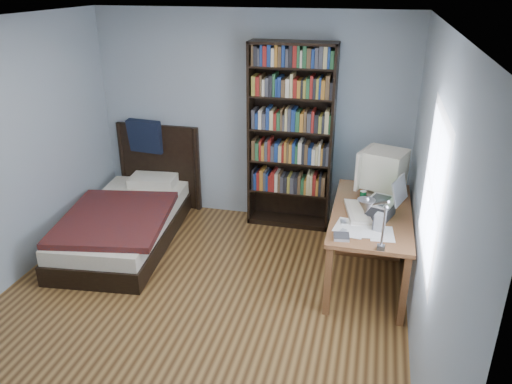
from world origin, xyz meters
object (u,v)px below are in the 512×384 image
Objects in this scene: soda_can at (363,197)px; bookshelf at (291,138)px; desk at (370,222)px; bed at (129,217)px; crt_monitor at (382,169)px; desk_lamp at (369,211)px; laptop at (383,206)px; keyboard at (358,212)px; speaker at (380,222)px.

bookshelf is at bearing 138.06° from soda_can.
soda_can is (-0.10, -0.22, 0.37)m from desk.
bed is (-2.72, -0.23, -0.16)m from desk.
bookshelf is at bearing 152.84° from crt_monitor.
laptop is at bearing 83.02° from desk_lamp.
soda_can is at bearing -41.94° from bookshelf.
bed is at bearing 153.97° from desk_lamp.
laptop is 2.88m from bed.
bookshelf is 2.09m from bed.
desk is 0.62m from keyboard.
keyboard is at bearing -6.06° from bed.
bed reaches higher than keyboard.
crt_monitor is 1.04× the size of keyboard.
soda_can reaches higher than desk.
bookshelf is at bearing 149.65° from desk.
desk_lamp is (-0.13, -1.04, 0.41)m from laptop.
desk_lamp is at bearing -96.27° from keyboard.
desk is at bearing 113.78° from speaker.
keyboard is (-0.13, -0.51, 0.33)m from desk.
desk is at bearing 100.63° from laptop.
bed reaches higher than soda_can.
bed is at bearing -175.13° from desk.
laptop reaches higher than desk.
crt_monitor is 0.82× the size of desk_lamp.
laptop is at bearing -86.74° from crt_monitor.
keyboard is 0.37m from speaker.
laptop is at bearing -10.41° from keyboard.
laptop reaches higher than speaker.
bed is at bearing -179.72° from soda_can.
bookshelf is 1.00× the size of bed.
keyboard is (-0.10, 1.04, -0.51)m from desk_lamp.
desk is 3.74× the size of laptop.
keyboard reaches higher than desk.
keyboard is 3.11× the size of speaker.
desk_lamp is at bearing -65.85° from bookshelf.
desk is at bearing 63.84° from keyboard.
crt_monitor is at bearing 58.73° from keyboard.
speaker is at bearing -89.47° from crt_monitor.
laptop is 3.50× the size of soda_can.
desk_lamp is at bearing -87.16° from soda_can.
desk_lamp is 0.86m from speaker.
bookshelf reaches higher than desk.
desk_lamp is 3.95× the size of speaker.
bed is at bearing -155.04° from bookshelf.
crt_monitor is at bearing 93.26° from laptop.
crt_monitor reaches higher than keyboard.
keyboard is 0.29m from soda_can.
bookshelf is at bearing 146.01° from speaker.
bed reaches higher than speaker.
speaker is 1.76m from bookshelf.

